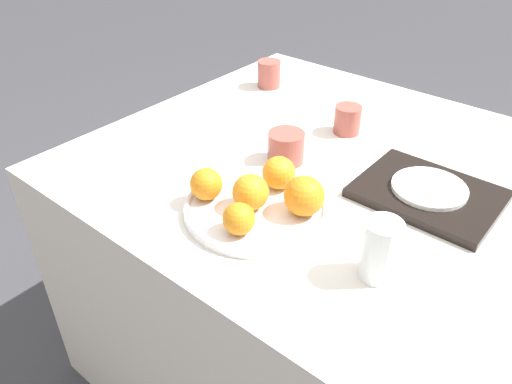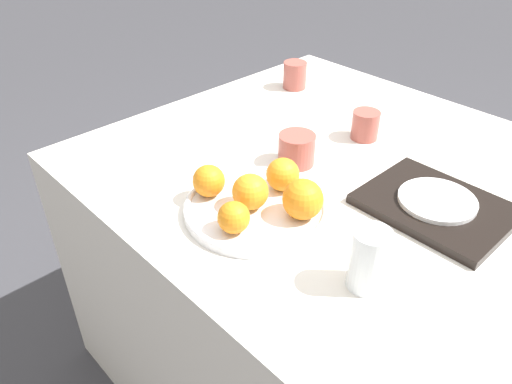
{
  "view_description": "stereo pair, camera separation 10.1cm",
  "coord_description": "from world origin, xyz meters",
  "px_view_note": "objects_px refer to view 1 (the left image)",
  "views": [
    {
      "loc": [
        0.5,
        -0.92,
        1.37
      ],
      "look_at": [
        -0.03,
        -0.28,
        0.8
      ],
      "focal_mm": 35.0,
      "sensor_mm": 36.0,
      "label": 1
    },
    {
      "loc": [
        0.57,
        -0.85,
        1.37
      ],
      "look_at": [
        -0.03,
        -0.28,
        0.8
      ],
      "focal_mm": 35.0,
      "sensor_mm": 36.0,
      "label": 2
    }
  ],
  "objects_px": {
    "orange_4": "(251,192)",
    "cup_3": "(347,120)",
    "orange_3": "(206,184)",
    "serving_tray": "(428,194)",
    "cup_0": "(269,74)",
    "cup_1": "(286,147)",
    "side_plate": "(429,188)",
    "orange_0": "(279,173)",
    "fruit_platter": "(256,207)",
    "orange_2": "(304,196)",
    "orange_1": "(239,219)",
    "water_glass": "(380,250)"
  },
  "relations": [
    {
      "from": "orange_3",
      "to": "cup_3",
      "type": "distance_m",
      "value": 0.47
    },
    {
      "from": "orange_3",
      "to": "orange_4",
      "type": "bearing_deg",
      "value": 19.49
    },
    {
      "from": "serving_tray",
      "to": "side_plate",
      "type": "height_order",
      "value": "side_plate"
    },
    {
      "from": "cup_1",
      "to": "cup_3",
      "type": "height_order",
      "value": "same"
    },
    {
      "from": "orange_4",
      "to": "cup_3",
      "type": "xyz_separation_m",
      "value": [
        -0.04,
        0.44,
        -0.02
      ]
    },
    {
      "from": "cup_0",
      "to": "water_glass",
      "type": "bearing_deg",
      "value": -38.91
    },
    {
      "from": "orange_0",
      "to": "cup_0",
      "type": "height_order",
      "value": "orange_0"
    },
    {
      "from": "orange_0",
      "to": "orange_3",
      "type": "relative_size",
      "value": 1.05
    },
    {
      "from": "orange_3",
      "to": "orange_1",
      "type": "bearing_deg",
      "value": -18.52
    },
    {
      "from": "cup_0",
      "to": "orange_2",
      "type": "bearing_deg",
      "value": -45.77
    },
    {
      "from": "serving_tray",
      "to": "cup_0",
      "type": "relative_size",
      "value": 3.51
    },
    {
      "from": "cup_0",
      "to": "orange_1",
      "type": "bearing_deg",
      "value": -55.88
    },
    {
      "from": "orange_0",
      "to": "orange_4",
      "type": "height_order",
      "value": "orange_4"
    },
    {
      "from": "orange_2",
      "to": "side_plate",
      "type": "xyz_separation_m",
      "value": [
        0.17,
        0.23,
        -0.03
      ]
    },
    {
      "from": "serving_tray",
      "to": "side_plate",
      "type": "distance_m",
      "value": 0.02
    },
    {
      "from": "serving_tray",
      "to": "cup_3",
      "type": "height_order",
      "value": "cup_3"
    },
    {
      "from": "orange_3",
      "to": "serving_tray",
      "type": "xyz_separation_m",
      "value": [
        0.35,
        0.32,
        -0.04
      ]
    },
    {
      "from": "orange_0",
      "to": "serving_tray",
      "type": "relative_size",
      "value": 0.25
    },
    {
      "from": "water_glass",
      "to": "cup_0",
      "type": "bearing_deg",
      "value": 141.09
    },
    {
      "from": "orange_3",
      "to": "serving_tray",
      "type": "distance_m",
      "value": 0.48
    },
    {
      "from": "side_plate",
      "to": "cup_0",
      "type": "relative_size",
      "value": 1.93
    },
    {
      "from": "orange_1",
      "to": "cup_1",
      "type": "relative_size",
      "value": 0.72
    },
    {
      "from": "serving_tray",
      "to": "cup_1",
      "type": "height_order",
      "value": "cup_1"
    },
    {
      "from": "serving_tray",
      "to": "cup_1",
      "type": "distance_m",
      "value": 0.34
    },
    {
      "from": "side_plate",
      "to": "water_glass",
      "type": "bearing_deg",
      "value": -84.03
    },
    {
      "from": "cup_3",
      "to": "cup_0",
      "type": "bearing_deg",
      "value": 162.33
    },
    {
      "from": "orange_3",
      "to": "side_plate",
      "type": "distance_m",
      "value": 0.48
    },
    {
      "from": "serving_tray",
      "to": "water_glass",
      "type": "bearing_deg",
      "value": -84.03
    },
    {
      "from": "water_glass",
      "to": "side_plate",
      "type": "height_order",
      "value": "water_glass"
    },
    {
      "from": "orange_0",
      "to": "cup_0",
      "type": "distance_m",
      "value": 0.6
    },
    {
      "from": "orange_3",
      "to": "cup_3",
      "type": "height_order",
      "value": "orange_3"
    },
    {
      "from": "cup_0",
      "to": "cup_1",
      "type": "xyz_separation_m",
      "value": [
        0.32,
        -0.34,
        -0.0
      ]
    },
    {
      "from": "orange_2",
      "to": "serving_tray",
      "type": "relative_size",
      "value": 0.28
    },
    {
      "from": "orange_0",
      "to": "cup_3",
      "type": "relative_size",
      "value": 0.97
    },
    {
      "from": "orange_0",
      "to": "cup_3",
      "type": "distance_m",
      "value": 0.34
    },
    {
      "from": "orange_3",
      "to": "cup_1",
      "type": "bearing_deg",
      "value": 84.93
    },
    {
      "from": "water_glass",
      "to": "side_plate",
      "type": "distance_m",
      "value": 0.29
    },
    {
      "from": "orange_3",
      "to": "water_glass",
      "type": "distance_m",
      "value": 0.38
    },
    {
      "from": "orange_4",
      "to": "cup_0",
      "type": "relative_size",
      "value": 0.91
    },
    {
      "from": "cup_3",
      "to": "orange_1",
      "type": "bearing_deg",
      "value": -82.17
    },
    {
      "from": "cup_3",
      "to": "side_plate",
      "type": "bearing_deg",
      "value": -26.84
    },
    {
      "from": "orange_1",
      "to": "orange_4",
      "type": "bearing_deg",
      "value": 114.87
    },
    {
      "from": "orange_1",
      "to": "cup_1",
      "type": "bearing_deg",
      "value": 110.04
    },
    {
      "from": "orange_0",
      "to": "side_plate",
      "type": "distance_m",
      "value": 0.33
    },
    {
      "from": "fruit_platter",
      "to": "orange_2",
      "type": "distance_m",
      "value": 0.11
    },
    {
      "from": "orange_1",
      "to": "cup_1",
      "type": "xyz_separation_m",
      "value": [
        -0.11,
        0.29,
        -0.01
      ]
    },
    {
      "from": "orange_2",
      "to": "serving_tray",
      "type": "distance_m",
      "value": 0.29
    },
    {
      "from": "orange_4",
      "to": "cup_0",
      "type": "xyz_separation_m",
      "value": [
        -0.39,
        0.55,
        -0.01
      ]
    },
    {
      "from": "orange_1",
      "to": "cup_1",
      "type": "distance_m",
      "value": 0.31
    },
    {
      "from": "fruit_platter",
      "to": "orange_2",
      "type": "bearing_deg",
      "value": 26.29
    }
  ]
}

